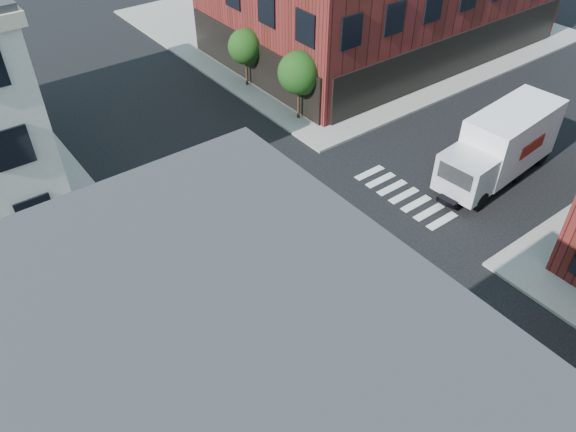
# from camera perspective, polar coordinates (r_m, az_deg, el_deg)

# --- Properties ---
(ground) EXTENTS (120.00, 120.00, 0.00)m
(ground) POSITION_cam_1_polar(r_m,az_deg,el_deg) (27.36, 1.56, -3.31)
(ground) COLOR black
(ground) RESTS_ON ground
(sidewalk_ne) EXTENTS (30.00, 30.00, 0.15)m
(sidewalk_ne) POSITION_cam_1_polar(r_m,az_deg,el_deg) (53.05, 5.47, 18.92)
(sidewalk_ne) COLOR gray
(sidewalk_ne) RESTS_ON ground
(tree_near) EXTENTS (2.69, 2.69, 4.49)m
(tree_near) POSITION_cam_1_polar(r_m,az_deg,el_deg) (36.05, 1.22, 14.17)
(tree_near) COLOR black
(tree_near) RESTS_ON ground
(tree_far) EXTENTS (2.43, 2.43, 4.07)m
(tree_far) POSITION_cam_1_polar(r_m,az_deg,el_deg) (40.63, -4.25, 16.65)
(tree_far) COLOR black
(tree_far) RESTS_ON ground
(signal_pole) EXTENTS (1.29, 1.24, 4.60)m
(signal_pole) POSITION_cam_1_polar(r_m,az_deg,el_deg) (19.02, -1.81, -16.31)
(signal_pole) COLOR black
(signal_pole) RESTS_ON ground
(box_truck) EXTENTS (8.81, 3.34, 3.91)m
(box_truck) POSITION_cam_1_polar(r_m,az_deg,el_deg) (33.14, 20.90, 6.75)
(box_truck) COLOR white
(box_truck) RESTS_ON ground
(traffic_cone) EXTENTS (0.44, 0.44, 0.63)m
(traffic_cone) POSITION_cam_1_polar(r_m,az_deg,el_deg) (22.75, 0.18, -13.96)
(traffic_cone) COLOR red
(traffic_cone) RESTS_ON ground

